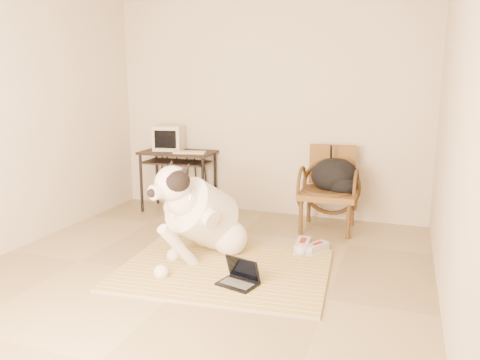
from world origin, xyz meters
The scene contains 14 objects.
floor centered at (0.00, 0.00, 0.00)m, with size 4.50×4.50×0.00m, color #96835C.
wall_back centered at (0.00, 2.25, 1.35)m, with size 4.50×4.50×0.00m, color beige.
wall_right centered at (2.00, 0.00, 1.35)m, with size 4.50×4.50×0.00m, color beige.
rug centered at (0.20, 0.26, 0.01)m, with size 1.96×1.57×0.02m.
dog centered at (-0.12, 0.52, 0.41)m, with size 0.78×1.39×1.02m.
laptop centered at (0.44, 0.00, 0.08)m, with size 0.36×0.30×0.22m.
computer_desk centered at (-1.10, 1.94, 0.68)m, with size 0.96×0.56×0.79m.
crt_monitor centered at (-1.26, 2.02, 0.95)m, with size 0.42×0.40×0.32m.
desk_keyboard centered at (-0.88, 1.84, 0.80)m, with size 0.39×0.15×0.03m, color beige.
pc_tower centered at (-0.89, 1.91, 0.20)m, with size 0.20×0.43×0.40m.
rattan_chair centered at (0.88, 1.82, 0.48)m, with size 0.64×0.62×0.95m.
backpack centered at (0.96, 1.78, 0.62)m, with size 0.54×0.46×0.40m.
sneaker_left centered at (0.77, 0.96, 0.05)m, with size 0.16×0.34×0.12m.
sneaker_right centered at (0.91, 0.97, 0.05)m, with size 0.24×0.31×0.10m.
Camera 1 is at (1.66, -3.43, 1.68)m, focal length 35.00 mm.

